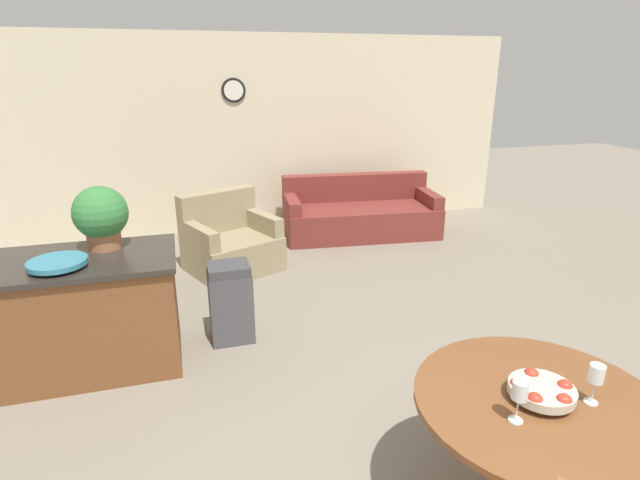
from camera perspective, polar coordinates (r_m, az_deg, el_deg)
name	(u,v)px	position (r m, az deg, el deg)	size (l,w,h in m)	color
wall_back	(244,135)	(7.25, -8.65, 11.80)	(8.00, 0.09, 2.70)	beige
dining_table	(535,430)	(2.77, 23.35, -19.30)	(1.17, 1.17, 0.76)	brown
fruit_bowl	(542,391)	(2.64, 24.01, -15.45)	(0.30, 0.30, 0.10)	#B7B29E
wine_glass_left	(520,392)	(2.41, 21.86, -15.86)	(0.07, 0.07, 0.20)	silver
wine_glass_right	(596,375)	(2.67, 29.03, -13.37)	(0.07, 0.07, 0.20)	silver
kitchen_island	(88,313)	(4.27, -24.97, -7.57)	(1.37, 0.83, 0.91)	brown
teal_bowl	(57,263)	(3.95, -27.82, -2.32)	(0.40, 0.40, 0.06)	teal
potted_plant	(101,216)	(4.17, -23.76, 2.57)	(0.41, 0.41, 0.49)	#A36642
trash_bin	(231,302)	(4.36, -10.17, -7.04)	(0.36, 0.31, 0.69)	#47474C
couch	(360,215)	(7.08, 4.57, 2.91)	(2.19, 1.14, 0.80)	maroon
armchair	(230,245)	(5.89, -10.21, -0.51)	(1.19, 1.12, 0.88)	#998966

